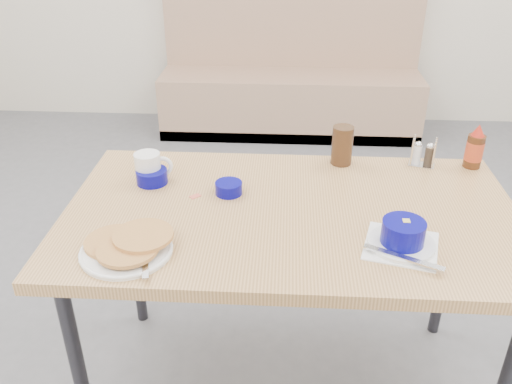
# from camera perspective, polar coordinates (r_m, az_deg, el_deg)

# --- Properties ---
(booth_bench) EXTENTS (1.90, 0.56, 1.22)m
(booth_bench) POSITION_cam_1_polar(r_m,az_deg,el_deg) (4.17, 3.65, 11.32)
(booth_bench) COLOR tan
(booth_bench) RESTS_ON ground
(dining_table) EXTENTS (1.40, 0.80, 0.76)m
(dining_table) POSITION_cam_1_polar(r_m,az_deg,el_deg) (1.71, 3.67, -3.68)
(dining_table) COLOR tan
(dining_table) RESTS_ON ground
(pancake_plate) EXTENTS (0.25, 0.25, 0.04)m
(pancake_plate) POSITION_cam_1_polar(r_m,az_deg,el_deg) (1.52, -13.37, -5.58)
(pancake_plate) COLOR white
(pancake_plate) RESTS_ON dining_table
(coffee_mug) EXTENTS (0.13, 0.09, 0.10)m
(coffee_mug) POSITION_cam_1_polar(r_m,az_deg,el_deg) (1.85, -11.17, 2.63)
(coffee_mug) COLOR white
(coffee_mug) RESTS_ON dining_table
(grits_setting) EXTENTS (0.24, 0.25, 0.08)m
(grits_setting) POSITION_cam_1_polar(r_m,az_deg,el_deg) (1.54, 15.17, -4.52)
(grits_setting) COLOR white
(grits_setting) RESTS_ON dining_table
(creamer_bowl) EXTENTS (0.10, 0.10, 0.05)m
(creamer_bowl) POSITION_cam_1_polar(r_m,az_deg,el_deg) (1.85, -10.90, 1.61)
(creamer_bowl) COLOR #050575
(creamer_bowl) RESTS_ON dining_table
(butter_bowl) EXTENTS (0.09, 0.09, 0.04)m
(butter_bowl) POSITION_cam_1_polar(r_m,az_deg,el_deg) (1.75, -2.89, 0.41)
(butter_bowl) COLOR #050575
(butter_bowl) RESTS_ON dining_table
(amber_tumbler) EXTENTS (0.10, 0.10, 0.14)m
(amber_tumbler) POSITION_cam_1_polar(r_m,az_deg,el_deg) (1.95, 9.06, 4.88)
(amber_tumbler) COLOR #3E2513
(amber_tumbler) RESTS_ON dining_table
(condiment_caddy) EXTENTS (0.10, 0.07, 0.11)m
(condiment_caddy) POSITION_cam_1_polar(r_m,az_deg,el_deg) (2.02, 17.14, 3.66)
(condiment_caddy) COLOR silver
(condiment_caddy) RESTS_ON dining_table
(syrup_bottle) EXTENTS (0.06, 0.06, 0.16)m
(syrup_bottle) POSITION_cam_1_polar(r_m,az_deg,el_deg) (2.05, 22.03, 4.24)
(syrup_bottle) COLOR #47230F
(syrup_bottle) RESTS_ON dining_table
(sugar_wrapper) EXTENTS (0.04, 0.04, 0.00)m
(sugar_wrapper) POSITION_cam_1_polar(r_m,az_deg,el_deg) (1.75, -6.42, -0.44)
(sugar_wrapper) COLOR #D85B48
(sugar_wrapper) RESTS_ON dining_table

